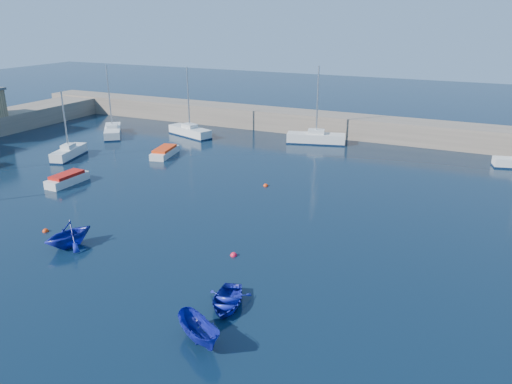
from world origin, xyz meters
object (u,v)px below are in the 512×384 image
at_px(sailboat_3, 69,152).
at_px(sailboat_6, 316,138).
at_px(motorboat_1, 67,179).
at_px(dinghy_center, 227,301).
at_px(dinghy_right, 199,331).
at_px(sailboat_4, 113,131).
at_px(sailboat_5, 190,131).
at_px(motorboat_2, 165,152).
at_px(dinghy_left, 68,234).

relative_size(sailboat_3, sailboat_6, 0.79).
xyz_separation_m(motorboat_1, dinghy_center, (23.19, -11.80, -0.14)).
xyz_separation_m(motorboat_1, dinghy_right, (23.51, -15.14, 0.15)).
bearing_deg(sailboat_3, sailboat_4, 89.70).
bearing_deg(sailboat_4, sailboat_3, -113.68).
relative_size(sailboat_5, dinghy_center, 2.60).
bearing_deg(dinghy_center, dinghy_right, -100.30).
height_order(sailboat_4, dinghy_right, sailboat_4).
xyz_separation_m(sailboat_6, motorboat_2, (-13.36, -12.60, -0.22)).
height_order(sailboat_5, sailboat_6, sailboat_6).
xyz_separation_m(sailboat_3, dinghy_right, (30.00, -21.91, 0.03)).
bearing_deg(sailboat_4, dinghy_left, -93.28).
distance_m(dinghy_center, dinghy_right, 3.37).
xyz_separation_m(motorboat_1, dinghy_left, (9.96, -9.85, 0.42)).
bearing_deg(sailboat_4, motorboat_1, -100.34).
xyz_separation_m(dinghy_center, dinghy_right, (0.33, -3.35, 0.29)).
xyz_separation_m(motorboat_1, motorboat_2, (2.53, 11.91, -0.03)).
xyz_separation_m(sailboat_5, motorboat_1, (0.06, -21.19, -0.14)).
bearing_deg(motorboat_2, sailboat_5, 93.27).
bearing_deg(dinghy_right, sailboat_3, 84.40).
bearing_deg(sailboat_6, sailboat_3, 113.81).
relative_size(sailboat_3, sailboat_4, 0.82).
relative_size(sailboat_4, dinghy_right, 2.71).
distance_m(sailboat_3, dinghy_right, 37.15).
relative_size(dinghy_center, dinghy_right, 1.02).
distance_m(sailboat_4, dinghy_left, 33.17).
xyz_separation_m(sailboat_4, sailboat_5, (9.22, 4.02, 0.03)).
bearing_deg(sailboat_5, motorboat_1, -160.33).
height_order(sailboat_5, motorboat_2, sailboat_5).
bearing_deg(sailboat_6, dinghy_right, 176.29).
xyz_separation_m(dinghy_left, dinghy_right, (13.56, -5.29, -0.27)).
relative_size(sailboat_5, motorboat_1, 2.06).
bearing_deg(dinghy_center, dinghy_left, 155.70).
distance_m(sailboat_5, dinghy_center, 40.36).
bearing_deg(motorboat_2, sailboat_3, -162.66).
distance_m(sailboat_4, dinghy_center, 43.51).
height_order(sailboat_6, dinghy_left, sailboat_6).
bearing_deg(sailboat_5, dinghy_right, -127.52).
relative_size(sailboat_6, dinghy_right, 2.81).
bearing_deg(sailboat_6, motorboat_2, 118.72).
bearing_deg(sailboat_6, sailboat_5, 87.13).
relative_size(sailboat_3, motorboat_2, 1.48).
xyz_separation_m(motorboat_2, dinghy_right, (20.98, -27.05, 0.18)).
bearing_deg(motorboat_2, dinghy_right, -64.55).
relative_size(sailboat_4, motorboat_2, 1.81).
height_order(sailboat_4, motorboat_2, sailboat_4).
bearing_deg(dinghy_left, sailboat_3, 148.37).
distance_m(sailboat_6, dinghy_left, 34.86).
distance_m(sailboat_4, sailboat_5, 10.05).
bearing_deg(dinghy_left, dinghy_right, -7.66).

